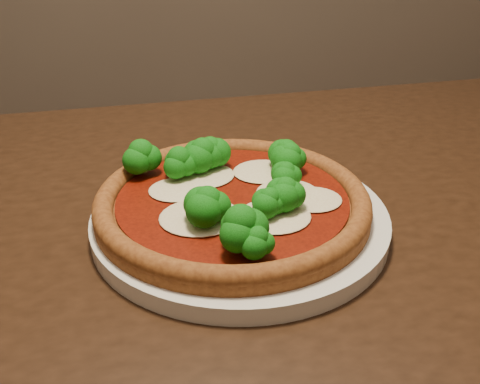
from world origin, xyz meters
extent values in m
cube|color=black|center=(-0.15, -0.25, 0.73)|extent=(1.28, 0.89, 0.04)
cylinder|color=black|center=(0.38, 0.14, 0.35)|extent=(0.06, 0.06, 0.71)
cylinder|color=silver|center=(-0.11, -0.26, 0.76)|extent=(0.30, 0.30, 0.02)
cylinder|color=brown|center=(-0.12, -0.26, 0.77)|extent=(0.28, 0.28, 0.01)
torus|color=brown|center=(-0.12, -0.26, 0.78)|extent=(0.28, 0.28, 0.02)
cylinder|color=#6E1205|center=(-0.12, -0.26, 0.78)|extent=(0.24, 0.24, 0.00)
ellipsoid|color=beige|center=(-0.09, -0.30, 0.78)|extent=(0.07, 0.07, 0.01)
ellipsoid|color=beige|center=(-0.06, -0.26, 0.78)|extent=(0.07, 0.06, 0.01)
ellipsoid|color=beige|center=(-0.08, -0.21, 0.78)|extent=(0.07, 0.06, 0.01)
ellipsoid|color=beige|center=(-0.04, -0.28, 0.78)|extent=(0.06, 0.05, 0.00)
ellipsoid|color=beige|center=(-0.15, -0.29, 0.78)|extent=(0.08, 0.07, 0.01)
ellipsoid|color=beige|center=(-0.15, -0.21, 0.78)|extent=(0.07, 0.06, 0.01)
ellipsoid|color=beige|center=(-0.17, -0.23, 0.78)|extent=(0.06, 0.05, 0.00)
ellipsoid|color=#168B16|center=(-0.05, -0.20, 0.81)|extent=(0.04, 0.04, 0.04)
ellipsoid|color=#168B16|center=(-0.06, -0.25, 0.80)|extent=(0.04, 0.04, 0.03)
ellipsoid|color=#168B16|center=(-0.13, -0.19, 0.81)|extent=(0.04, 0.04, 0.04)
ellipsoid|color=#168B16|center=(-0.07, -0.29, 0.80)|extent=(0.04, 0.04, 0.03)
ellipsoid|color=#168B16|center=(-0.11, -0.36, 0.80)|extent=(0.04, 0.04, 0.03)
ellipsoid|color=#168B16|center=(-0.21, -0.19, 0.81)|extent=(0.05, 0.05, 0.04)
ellipsoid|color=#168B16|center=(-0.09, -0.30, 0.80)|extent=(0.04, 0.04, 0.03)
ellipsoid|color=#168B16|center=(-0.12, -0.35, 0.81)|extent=(0.05, 0.05, 0.04)
ellipsoid|color=#168B16|center=(-0.17, -0.21, 0.81)|extent=(0.04, 0.04, 0.04)
ellipsoid|color=#168B16|center=(-0.15, -0.31, 0.81)|extent=(0.05, 0.05, 0.04)
ellipsoid|color=#168B16|center=(-0.05, -0.21, 0.80)|extent=(0.04, 0.04, 0.04)
ellipsoid|color=#168B16|center=(-0.14, -0.20, 0.81)|extent=(0.05, 0.05, 0.04)
camera|label=1|loc=(-0.18, -0.73, 1.05)|focal=40.00mm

